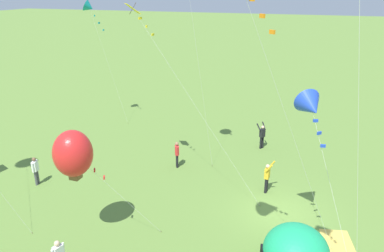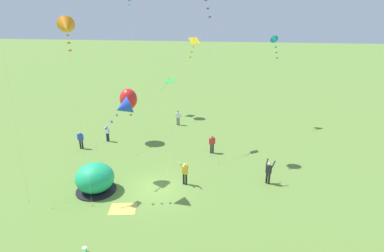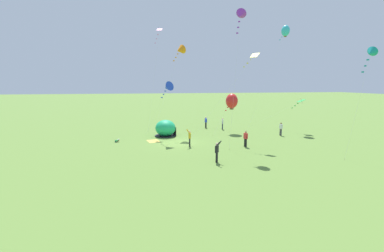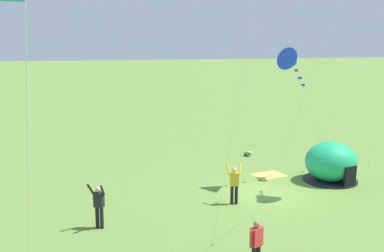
{
  "view_description": "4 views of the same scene",
  "coord_description": "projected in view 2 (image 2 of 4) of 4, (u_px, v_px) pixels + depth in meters",
  "views": [
    {
      "loc": [
        -16.89,
        -1.19,
        10.89
      ],
      "look_at": [
        0.79,
        5.03,
        3.89
      ],
      "focal_mm": 35.0,
      "sensor_mm": 36.0,
      "label": 1
    },
    {
      "loc": [
        6.13,
        -18.04,
        11.59
      ],
      "look_at": [
        1.77,
        4.71,
        3.3
      ],
      "focal_mm": 28.0,
      "sensor_mm": 36.0,
      "label": 2
    },
    {
      "loc": [
        28.57,
        -3.87,
        6.74
      ],
      "look_at": [
        1.17,
        1.42,
        2.1
      ],
      "focal_mm": 24.0,
      "sensor_mm": 36.0,
      "label": 3
    },
    {
      "loc": [
        8.34,
        19.41,
        7.34
      ],
      "look_at": [
        3.67,
        0.01,
        3.51
      ],
      "focal_mm": 42.0,
      "sensor_mm": 36.0,
      "label": 4
    }
  ],
  "objects": [
    {
      "name": "kite_orange",
      "position": [
        66.0,
        27.0,
        20.16
      ],
      "size": [
        3.6,
        4.95,
        11.83
      ],
      "color": "silver",
      "rests_on": "ground"
    },
    {
      "name": "kite_teal",
      "position": [
        275.0,
        41.0,
        31.85
      ],
      "size": [
        1.33,
        2.89,
        9.96
      ],
      "color": "silver",
      "rests_on": "ground"
    },
    {
      "name": "person_flying_kite",
      "position": [
        269.0,
        172.0,
        22.04
      ],
      "size": [
        0.72,
        0.66,
        1.89
      ],
      "color": "black",
      "rests_on": "ground"
    },
    {
      "name": "person_arms_raised",
      "position": [
        185.0,
        172.0,
        21.92
      ],
      "size": [
        0.68,
        0.51,
        1.89
      ],
      "color": "black",
      "rests_on": "ground"
    },
    {
      "name": "kite_blue",
      "position": [
        123.0,
        108.0,
        18.94
      ],
      "size": [
        5.1,
        3.43,
        6.99
      ],
      "color": "silver",
      "rests_on": "ground"
    },
    {
      "name": "person_far_back",
      "position": [
        212.0,
        143.0,
        27.16
      ],
      "size": [
        0.54,
        0.38,
        1.72
      ],
      "color": "black",
      "rests_on": "ground"
    },
    {
      "name": "kite_yellow",
      "position": [
        193.0,
        45.0,
        25.83
      ],
      "size": [
        1.43,
        7.95,
        10.12
      ],
      "color": "silver",
      "rests_on": "ground"
    },
    {
      "name": "picnic_blanket",
      "position": [
        123.0,
        209.0,
        19.37
      ],
      "size": [
        1.94,
        1.64,
        0.01
      ],
      "primitive_type": "cube",
      "rotation": [
        0.0,
        0.0,
        0.22
      ],
      "color": "gold",
      "rests_on": "ground"
    },
    {
      "name": "person_strolling",
      "position": [
        178.0,
        117.0,
        34.4
      ],
      "size": [
        0.58,
        0.32,
        1.72
      ],
      "color": "#4C4C51",
      "rests_on": "ground"
    },
    {
      "name": "kite_green",
      "position": [
        169.0,
        82.0,
        37.19
      ],
      "size": [
        6.61,
        4.88,
        4.78
      ],
      "color": "silver",
      "rests_on": "ground"
    },
    {
      "name": "kite_red",
      "position": [
        128.0,
        99.0,
        28.72
      ],
      "size": [
        2.57,
        3.96,
        5.37
      ],
      "color": "silver",
      "rests_on": "ground"
    },
    {
      "name": "toddler_crawling",
      "position": [
        85.0,
        252.0,
        15.53
      ],
      "size": [
        0.43,
        0.54,
        0.32
      ],
      "color": "green",
      "rests_on": "ground"
    },
    {
      "name": "person_center_field",
      "position": [
        107.0,
        132.0,
        29.76
      ],
      "size": [
        0.57,
        0.33,
        1.72
      ],
      "color": "#1E2347",
      "rests_on": "ground"
    },
    {
      "name": "ground_plane",
      "position": [
        156.0,
        189.0,
        21.67
      ],
      "size": [
        300.0,
        300.0,
        0.0
      ],
      "primitive_type": "plane",
      "color": "olive"
    },
    {
      "name": "person_watching_sky",
      "position": [
        81.0,
        139.0,
        28.09
      ],
      "size": [
        0.58,
        0.3,
        1.72
      ],
      "color": "black",
      "rests_on": "ground"
    },
    {
      "name": "popup_tent",
      "position": [
        95.0,
        178.0,
        21.1
      ],
      "size": [
        2.81,
        2.81,
        2.1
      ],
      "color": "#1EAD6B",
      "rests_on": "ground"
    }
  ]
}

